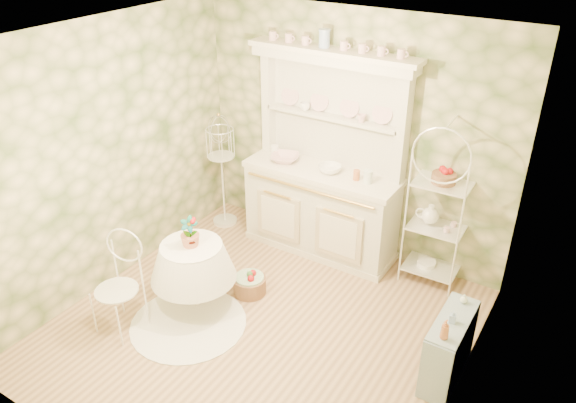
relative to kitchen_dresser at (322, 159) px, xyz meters
The scene contains 22 objects.
floor 1.91m from the kitchen_dresser, 82.50° to the right, with size 3.60×3.60×0.00m, color tan.
ceiling 2.18m from the kitchen_dresser, 82.50° to the right, with size 3.60×3.60×0.00m, color white.
wall_left 2.22m from the kitchen_dresser, 136.47° to the right, with size 3.60×3.60×0.00m, color beige.
wall_right 2.52m from the kitchen_dresser, 37.23° to the right, with size 3.60×3.60×0.00m, color beige.
wall_back 0.40m from the kitchen_dresser, 54.46° to the left, with size 3.60×3.60×0.00m, color beige.
wall_front 3.33m from the kitchen_dresser, 86.55° to the right, with size 3.60×3.60×0.00m, color beige.
kitchen_dresser is the anchor object (origin of this frame).
bakers_rack 1.32m from the kitchen_dresser, ahead, with size 0.56×0.40×1.79m, color white.
side_shelf 2.36m from the kitchen_dresser, 31.76° to the right, with size 0.27×0.73×0.62m, color #93A7B8.
round_table 1.83m from the kitchen_dresser, 109.15° to the right, with size 0.71×0.71×0.78m, color white.
cafe_chair 2.48m from the kitchen_dresser, 112.38° to the right, with size 0.45×0.45×0.99m, color white.
birdcage_stand 1.39m from the kitchen_dresser, behind, with size 0.32×0.32×1.36m, color white.
floor_basket 1.53m from the kitchen_dresser, 100.38° to the right, with size 0.37×0.37×0.24m, color #8C6142.
lace_rug 2.20m from the kitchen_dresser, 103.01° to the right, with size 1.12×1.12×0.01m, color white.
bowl_floral 0.48m from the kitchen_dresser, behind, with size 0.31×0.31×0.08m, color white.
bowl_white 0.16m from the kitchen_dresser, ahead, with size 0.25×0.25×0.08m, color white.
cup_left 0.59m from the kitchen_dresser, 153.65° to the left, with size 0.11×0.11×0.09m, color white.
cup_right 0.61m from the kitchen_dresser, 24.30° to the left, with size 0.09×0.09×0.08m, color white.
potted_geranium 1.71m from the kitchen_dresser, 108.01° to the right, with size 0.17×0.12×0.32m, color #3F7238.
bottle_amber 2.40m from the kitchen_dresser, 37.15° to the right, with size 0.07×0.07×0.18m, color #AF6133.
bottle_blue 2.28m from the kitchen_dresser, 32.73° to the right, with size 0.05×0.05×0.11m, color #8DA8D5.
bottle_glass 2.15m from the kitchen_dresser, 25.89° to the right, with size 0.07×0.07×0.09m, color silver.
Camera 1 is at (2.41, -3.35, 3.64)m, focal length 35.00 mm.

